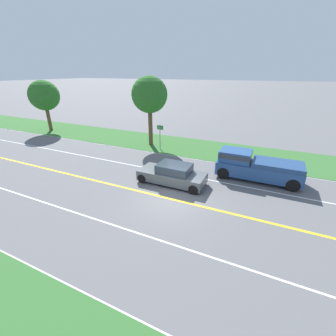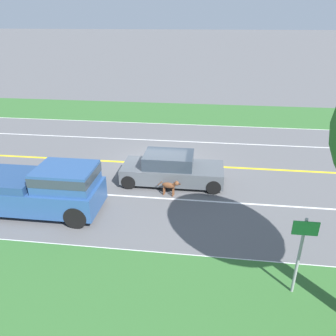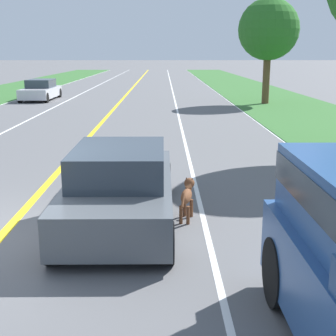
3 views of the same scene
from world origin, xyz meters
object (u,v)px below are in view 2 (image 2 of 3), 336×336
(ego_car, at_px, (172,169))
(street_sign, at_px, (301,248))
(dog, at_px, (170,186))
(pickup_truck, at_px, (34,188))

(ego_car, distance_m, street_sign, 7.45)
(street_sign, bearing_deg, ego_car, -146.69)
(ego_car, height_order, dog, ego_car)
(ego_car, bearing_deg, street_sign, 33.31)
(ego_car, bearing_deg, dog, 4.11)
(ego_car, distance_m, pickup_truck, 5.82)
(dog, distance_m, street_sign, 6.45)
(ego_car, height_order, street_sign, street_sign)
(ego_car, relative_size, street_sign, 1.89)
(ego_car, relative_size, dog, 4.46)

